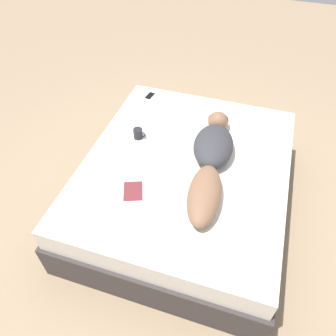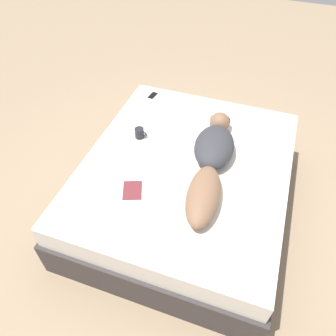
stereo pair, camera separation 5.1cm
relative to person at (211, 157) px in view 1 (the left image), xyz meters
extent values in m
plane|color=#9E8466|center=(-0.20, -0.04, -0.68)|extent=(12.00, 12.00, 0.00)
cube|color=#383333|center=(-0.20, -0.04, -0.50)|extent=(1.76, 2.07, 0.37)
cube|color=silver|center=(-0.20, -0.04, -0.20)|extent=(1.70, 2.01, 0.22)
ellipsoid|color=brown|center=(0.04, -0.40, -0.01)|extent=(0.30, 0.63, 0.17)
ellipsoid|color=#333338|center=(-0.01, 0.14, 0.01)|extent=(0.38, 0.56, 0.20)
ellipsoid|color=black|center=(-0.05, 0.51, 0.00)|extent=(0.21, 0.19, 0.10)
sphere|color=brown|center=(-0.04, 0.49, 0.00)|extent=(0.19, 0.19, 0.19)
cube|color=white|center=(-0.73, -0.55, -0.09)|extent=(0.31, 0.35, 0.01)
cube|color=white|center=(-0.51, -0.47, -0.09)|extent=(0.31, 0.35, 0.01)
cube|color=maroon|center=(-0.51, -0.47, -0.08)|extent=(0.21, 0.24, 0.00)
cylinder|color=#232328|center=(-0.71, 0.15, -0.04)|extent=(0.08, 0.08, 0.10)
cylinder|color=black|center=(-0.71, 0.15, 0.00)|extent=(0.07, 0.07, 0.01)
torus|color=#232328|center=(-0.66, 0.15, -0.04)|extent=(0.05, 0.01, 0.05)
cube|color=silver|center=(-0.84, 0.81, -0.09)|extent=(0.10, 0.16, 0.01)
cube|color=black|center=(-0.84, 0.81, -0.08)|extent=(0.08, 0.13, 0.00)
camera|label=1|loc=(0.25, -1.95, 1.89)|focal=35.00mm
camera|label=2|loc=(0.30, -1.94, 1.89)|focal=35.00mm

